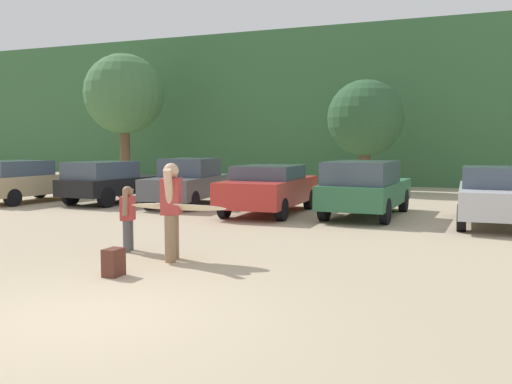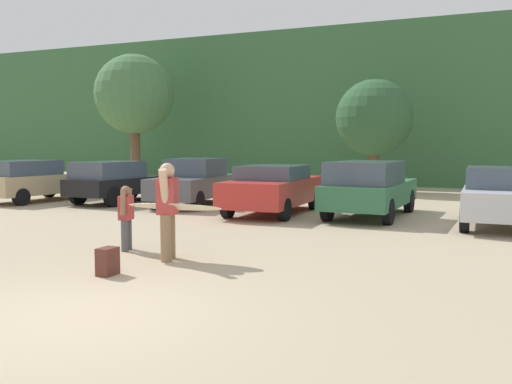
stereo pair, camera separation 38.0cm
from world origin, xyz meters
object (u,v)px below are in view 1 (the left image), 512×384
at_px(backpack_dropped, 114,262).
at_px(parked_car_silver, 494,195).
at_px(parked_car_forest_green, 365,187).
at_px(parked_car_tan, 23,180).
at_px(parked_car_black, 111,181).
at_px(person_adult, 172,206).
at_px(parked_car_red, 269,188).
at_px(parked_car_dark_gray, 188,182).
at_px(person_child, 128,215).
at_px(surfboard_cream, 178,207).

bearing_deg(backpack_dropped, parked_car_silver, 55.59).
bearing_deg(parked_car_silver, parked_car_forest_green, 82.01).
relative_size(parked_car_tan, parked_car_black, 0.95).
bearing_deg(parked_car_tan, person_adult, -118.32).
bearing_deg(parked_car_red, parked_car_tan, 89.57).
relative_size(parked_car_dark_gray, parked_car_silver, 0.98).
relative_size(parked_car_black, person_adult, 2.44).
bearing_deg(parked_car_forest_green, person_adult, 166.10).
bearing_deg(person_child, parked_car_black, -70.87).
xyz_separation_m(parked_car_red, backpack_dropped, (0.52, -8.56, -0.55)).
bearing_deg(parked_car_silver, parked_car_black, 85.08).
xyz_separation_m(parked_car_forest_green, backpack_dropped, (-2.33, -8.84, -0.64)).
relative_size(parked_car_silver, person_adult, 2.46).
relative_size(parked_car_silver, backpack_dropped, 9.73).
xyz_separation_m(parked_car_black, backpack_dropped, (6.80, -9.25, -0.57)).
height_order(parked_car_silver, person_child, parked_car_silver).
bearing_deg(person_adult, parked_car_tan, -53.12).
height_order(parked_car_dark_gray, backpack_dropped, parked_car_dark_gray).
distance_m(parked_car_tan, surfboard_cream, 12.37).
relative_size(parked_car_tan, parked_car_silver, 0.94).
distance_m(parked_car_silver, backpack_dropped, 10.24).
bearing_deg(surfboard_cream, parked_car_forest_green, -110.98).
bearing_deg(parked_car_forest_green, parked_car_silver, -95.00).
height_order(parked_car_black, parked_car_silver, parked_car_silver).
bearing_deg(parked_car_forest_green, parked_car_dark_gray, 84.94).
bearing_deg(surfboard_cream, parked_car_red, -88.87).
height_order(parked_car_black, parked_car_red, parked_car_black).
relative_size(parked_car_black, backpack_dropped, 9.65).
bearing_deg(parked_car_silver, person_child, 132.74).
distance_m(parked_car_forest_green, surfboard_cream, 7.63).
bearing_deg(parked_car_black, parked_car_forest_green, -87.66).
bearing_deg(backpack_dropped, parked_car_tan, 140.07).
bearing_deg(parked_car_tan, parked_car_red, -82.79).
height_order(parked_car_tan, parked_car_dark_gray, parked_car_dark_gray).
distance_m(parked_car_black, surfboard_cream, 10.56).
distance_m(parked_car_tan, parked_car_silver, 15.73).
distance_m(parked_car_black, parked_car_silver, 12.60).
relative_size(parked_car_dark_gray, parked_car_red, 0.95).
bearing_deg(parked_car_black, surfboard_cream, -132.51).
distance_m(parked_car_tan, parked_car_red, 9.43).
height_order(parked_car_red, parked_car_forest_green, parked_car_forest_green).
bearing_deg(person_child, surfboard_cream, 144.40).
height_order(parked_car_tan, parked_car_red, parked_car_tan).
relative_size(parked_car_dark_gray, parked_car_forest_green, 0.92).
height_order(parked_car_silver, backpack_dropped, parked_car_silver).
relative_size(person_adult, person_child, 1.38).
height_order(parked_car_red, parked_car_silver, parked_car_silver).
height_order(parked_car_black, person_child, parked_car_black).
height_order(parked_car_black, person_adult, person_adult).
bearing_deg(person_child, parked_car_dark_gray, -88.70).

